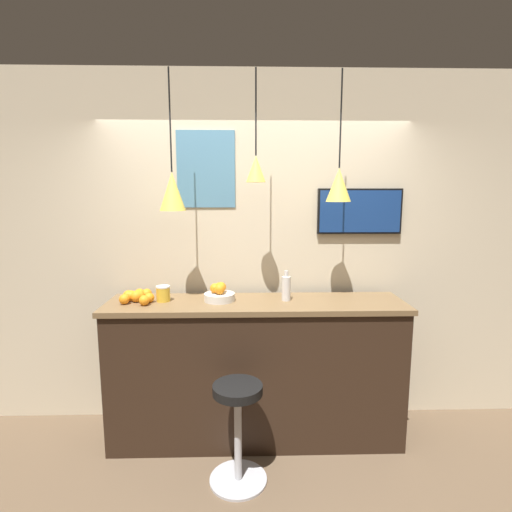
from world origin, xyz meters
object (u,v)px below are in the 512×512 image
at_px(fruit_bowl, 219,293).
at_px(spread_jar, 163,294).
at_px(bar_stool, 238,420).
at_px(juice_bottle, 286,288).
at_px(mounted_tv, 360,211).

xyz_separation_m(fruit_bowl, spread_jar, (-0.43, -0.01, 0.00)).
height_order(bar_stool, juice_bottle, juice_bottle).
relative_size(spread_jar, mounted_tv, 0.17).
relative_size(bar_stool, mounted_tv, 1.00).
bearing_deg(fruit_bowl, mounted_tv, 14.39).
xyz_separation_m(fruit_bowl, mounted_tv, (1.14, 0.29, 0.61)).
distance_m(bar_stool, spread_jar, 1.06).
height_order(bar_stool, fruit_bowl, fruit_bowl).
bearing_deg(juice_bottle, spread_jar, 180.00).
height_order(bar_stool, spread_jar, spread_jar).
relative_size(fruit_bowl, spread_jar, 1.97).
distance_m(bar_stool, juice_bottle, 1.00).
xyz_separation_m(bar_stool, juice_bottle, (0.36, 0.53, 0.76)).
bearing_deg(spread_jar, juice_bottle, 0.00).
relative_size(bar_stool, fruit_bowl, 2.95).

